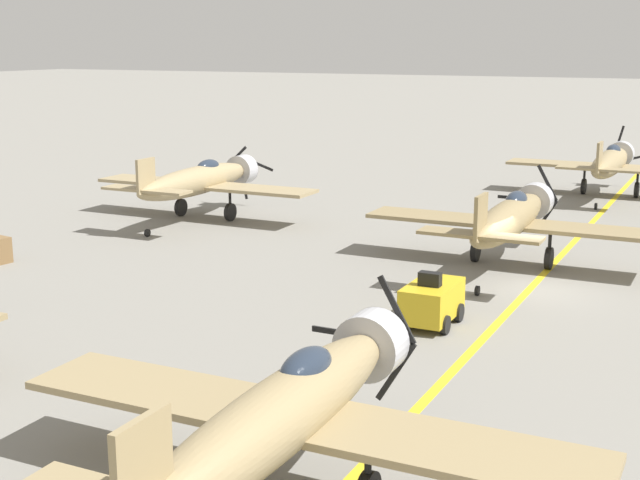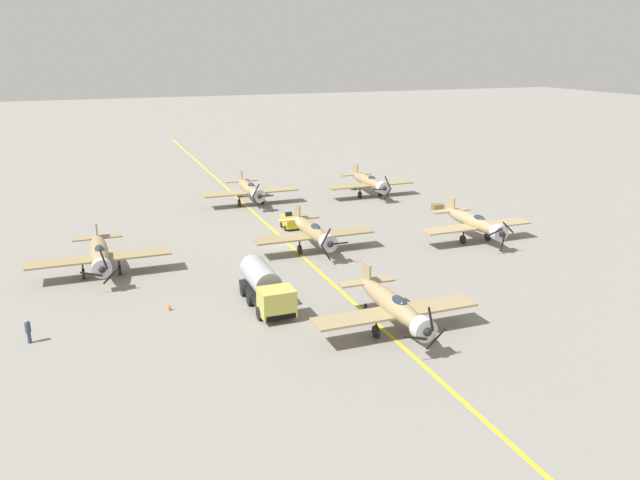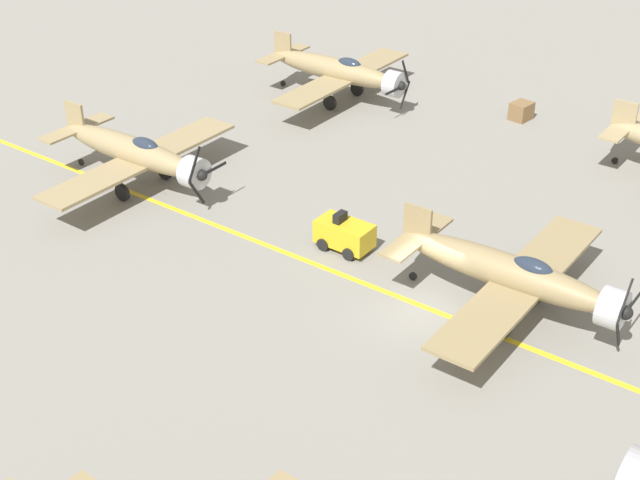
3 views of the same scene
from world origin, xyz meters
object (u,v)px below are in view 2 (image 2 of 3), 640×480
(airplane_mid_center, at_px, (313,232))
(ground_crew_walking, at_px, (28,330))
(airplane_mid_left, at_px, (475,223))
(tow_tractor, at_px, (289,221))
(fuel_tanker, at_px, (265,287))
(airplane_far_center, at_px, (394,306))
(traffic_cone, at_px, (169,307))
(supply_crate_by_tanker, at_px, (438,208))
(airplane_mid_right, at_px, (100,254))
(airplane_near_left, at_px, (369,182))
(airplane_near_center, at_px, (250,189))

(airplane_mid_center, relative_size, ground_crew_walking, 6.95)
(airplane_mid_left, relative_size, tow_tractor, 4.62)
(tow_tractor, bearing_deg, fuel_tanker, 66.74)
(airplane_far_center, bearing_deg, airplane_mid_left, -142.01)
(traffic_cone, bearing_deg, ground_crew_walking, 12.53)
(airplane_mid_center, bearing_deg, ground_crew_walking, 26.01)
(traffic_cone, bearing_deg, supply_crate_by_tanker, -152.30)
(traffic_cone, bearing_deg, airplane_mid_center, -147.93)
(supply_crate_by_tanker, bearing_deg, airplane_mid_right, 11.93)
(airplane_mid_right, relative_size, airplane_mid_center, 1.00)
(traffic_cone, bearing_deg, airplane_near_left, -136.60)
(airplane_near_left, xyz_separation_m, airplane_near_center, (15.99, -1.42, -0.00))
(airplane_mid_right, distance_m, supply_crate_by_tanker, 39.81)
(airplane_near_center, height_order, supply_crate_by_tanker, airplane_near_center)
(ground_crew_walking, relative_size, supply_crate_by_tanker, 1.35)
(airplane_mid_left, height_order, airplane_far_center, airplane_far_center)
(airplane_mid_center, distance_m, traffic_cone, 18.04)
(airplane_near_left, xyz_separation_m, ground_crew_walking, (39.97, 30.84, -1.07))
(airplane_near_center, distance_m, fuel_tanker, 32.59)
(airplane_mid_left, height_order, ground_crew_walking, airplane_mid_left)
(airplane_near_left, bearing_deg, fuel_tanker, 55.56)
(airplane_near_left, relative_size, airplane_near_center, 1.00)
(airplane_near_center, bearing_deg, ground_crew_walking, 67.63)
(airplane_mid_center, distance_m, tow_tractor, 8.57)
(supply_crate_by_tanker, bearing_deg, airplane_mid_center, 23.97)
(airplane_mid_right, xyz_separation_m, fuel_tanker, (-11.60, 11.53, -0.50))
(airplane_far_center, bearing_deg, airplane_mid_center, -97.74)
(airplane_mid_left, relative_size, airplane_mid_center, 1.00)
(traffic_cone, bearing_deg, tow_tractor, -130.90)
(airplane_mid_right, distance_m, airplane_near_left, 39.56)
(airplane_near_left, height_order, airplane_mid_center, same)
(airplane_near_center, relative_size, tow_tractor, 4.62)
(airplane_near_left, xyz_separation_m, traffic_cone, (30.34, 28.69, -1.74))
(airplane_mid_left, xyz_separation_m, airplane_mid_center, (16.58, -2.87, 0.00))
(airplane_near_left, distance_m, supply_crate_by_tanker, 11.47)
(airplane_far_center, relative_size, ground_crew_walking, 6.95)
(airplane_near_center, xyz_separation_m, ground_crew_walking, (23.99, 32.26, -1.07))
(tow_tractor, height_order, ground_crew_walking, tow_tractor)
(tow_tractor, bearing_deg, airplane_mid_right, 22.09)
(airplane_far_center, height_order, airplane_mid_center, airplane_far_center)
(airplane_near_center, xyz_separation_m, tow_tractor, (-1.24, 12.10, -1.22))
(fuel_tanker, bearing_deg, airplane_mid_center, -125.79)
(airplane_near_center, bearing_deg, tow_tractor, 110.14)
(tow_tractor, distance_m, supply_crate_by_tanker, 18.87)
(airplane_near_center, distance_m, traffic_cone, 33.41)
(airplane_near_center, relative_size, supply_crate_by_tanker, 9.39)
(airplane_far_center, bearing_deg, airplane_near_left, -117.48)
(airplane_near_left, height_order, supply_crate_by_tanker, airplane_near_left)
(airplane_near_left, relative_size, airplane_far_center, 1.00)
(airplane_mid_right, bearing_deg, ground_crew_walking, 82.14)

